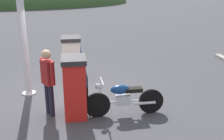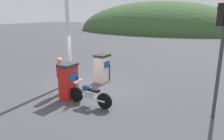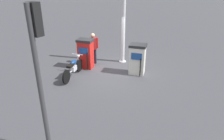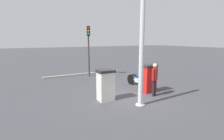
{
  "view_description": "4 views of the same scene",
  "coord_description": "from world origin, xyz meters",
  "px_view_note": "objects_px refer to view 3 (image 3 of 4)",
  "views": [
    {
      "loc": [
        -0.16,
        -7.7,
        3.3
      ],
      "look_at": [
        1.11,
        -0.16,
        0.77
      ],
      "focal_mm": 44.35,
      "sensor_mm": 36.0,
      "label": 1
    },
    {
      "loc": [
        5.98,
        -7.98,
        3.6
      ],
      "look_at": [
        1.5,
        -0.24,
        1.21
      ],
      "focal_mm": 34.54,
      "sensor_mm": 36.0,
      "label": 2
    },
    {
      "loc": [
        9.28,
        2.69,
        4.34
      ],
      "look_at": [
        1.52,
        0.5,
        0.74
      ],
      "focal_mm": 33.2,
      "sensor_mm": 36.0,
      "label": 3
    },
    {
      "loc": [
        -7.19,
        5.1,
        2.89
      ],
      "look_at": [
        1.3,
        0.24,
        1.19
      ],
      "focal_mm": 28.16,
      "sensor_mm": 36.0,
      "label": 4
    }
  ],
  "objects_px": {
    "attendant_person": "(93,46)",
    "roadside_traffic_light": "(38,59)",
    "canopy_support_pole": "(123,20)",
    "fuel_pump_far": "(137,59)",
    "motorcycle_near_pump": "(73,68)",
    "fuel_pump_near": "(86,54)"
  },
  "relations": [
    {
      "from": "motorcycle_near_pump",
      "to": "roadside_traffic_light",
      "type": "height_order",
      "value": "roadside_traffic_light"
    },
    {
      "from": "fuel_pump_near",
      "to": "roadside_traffic_light",
      "type": "bearing_deg",
      "value": 12.53
    },
    {
      "from": "fuel_pump_far",
      "to": "attendant_person",
      "type": "distance_m",
      "value": 2.59
    },
    {
      "from": "fuel_pump_near",
      "to": "canopy_support_pole",
      "type": "xyz_separation_m",
      "value": [
        -1.34,
        1.65,
        1.54
      ]
    },
    {
      "from": "roadside_traffic_light",
      "to": "canopy_support_pole",
      "type": "distance_m",
      "value": 6.89
    },
    {
      "from": "attendant_person",
      "to": "canopy_support_pole",
      "type": "distance_m",
      "value": 2.11
    },
    {
      "from": "fuel_pump_near",
      "to": "fuel_pump_far",
      "type": "height_order",
      "value": "fuel_pump_near"
    },
    {
      "from": "fuel_pump_far",
      "to": "canopy_support_pole",
      "type": "distance_m",
      "value": 2.3
    },
    {
      "from": "fuel_pump_far",
      "to": "canopy_support_pole",
      "type": "relative_size",
      "value": 0.31
    },
    {
      "from": "fuel_pump_far",
      "to": "motorcycle_near_pump",
      "type": "xyz_separation_m",
      "value": [
        1.19,
        -2.84,
        -0.3
      ]
    },
    {
      "from": "attendant_person",
      "to": "roadside_traffic_light",
      "type": "height_order",
      "value": "roadside_traffic_light"
    },
    {
      "from": "fuel_pump_near",
      "to": "roadside_traffic_light",
      "type": "xyz_separation_m",
      "value": [
        5.54,
        1.23,
        1.87
      ]
    },
    {
      "from": "attendant_person",
      "to": "roadside_traffic_light",
      "type": "distance_m",
      "value": 6.48
    },
    {
      "from": "motorcycle_near_pump",
      "to": "canopy_support_pole",
      "type": "height_order",
      "value": "canopy_support_pole"
    },
    {
      "from": "motorcycle_near_pump",
      "to": "attendant_person",
      "type": "distance_m",
      "value": 1.93
    },
    {
      "from": "fuel_pump_far",
      "to": "fuel_pump_near",
      "type": "bearing_deg",
      "value": -90.0
    },
    {
      "from": "roadside_traffic_light",
      "to": "canopy_support_pole",
      "type": "bearing_deg",
      "value": 176.53
    },
    {
      "from": "motorcycle_near_pump",
      "to": "roadside_traffic_light",
      "type": "bearing_deg",
      "value": 17.79
    },
    {
      "from": "fuel_pump_far",
      "to": "attendant_person",
      "type": "xyz_separation_m",
      "value": [
        -0.64,
        -2.5,
        0.22
      ]
    },
    {
      "from": "attendant_person",
      "to": "canopy_support_pole",
      "type": "xyz_separation_m",
      "value": [
        -0.7,
        1.47,
        1.34
      ]
    },
    {
      "from": "fuel_pump_near",
      "to": "canopy_support_pole",
      "type": "relative_size",
      "value": 0.32
    },
    {
      "from": "canopy_support_pole",
      "to": "fuel_pump_near",
      "type": "bearing_deg",
      "value": -50.99
    }
  ]
}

